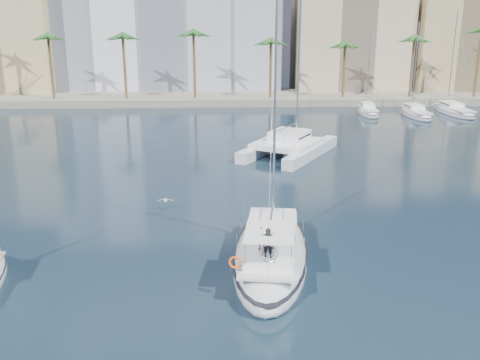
{
  "coord_description": "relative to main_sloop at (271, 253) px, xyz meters",
  "views": [
    {
      "loc": [
        -1.86,
        -31.13,
        13.34
      ],
      "look_at": [
        -0.68,
        1.5,
        3.59
      ],
      "focal_mm": 40.0,
      "sensor_mm": 36.0,
      "label": 1
    }
  ],
  "objects": [
    {
      "name": "main_sloop",
      "position": [
        0.0,
        0.0,
        0.0
      ],
      "size": [
        5.89,
        13.66,
        19.63
      ],
      "rotation": [
        0.0,
        0.0,
        -0.13
      ],
      "color": "silver",
      "rests_on": "ground"
    },
    {
      "name": "catamaran",
      "position": [
        4.19,
        25.6,
        0.58
      ],
      "size": [
        11.54,
        13.69,
        17.87
      ],
      "rotation": [
        0.0,
        0.0,
        -0.53
      ],
      "color": "silver",
      "rests_on": "ground"
    },
    {
      "name": "palm_centre",
      "position": [
        -0.92,
        60.07,
        9.71
      ],
      "size": [
        3.6,
        3.6,
        12.3
      ],
      "color": "brown",
      "rests_on": "ground"
    },
    {
      "name": "building_beige",
      "position": [
        21.08,
        73.07,
        9.43
      ],
      "size": [
        20.0,
        14.0,
        20.0
      ],
      "primitive_type": "cube",
      "color": "tan",
      "rests_on": "ground"
    },
    {
      "name": "building_tan_right",
      "position": [
        41.08,
        71.07,
        8.43
      ],
      "size": [
        18.0,
        12.0,
        18.0
      ],
      "primitive_type": "cube",
      "color": "tan",
      "rests_on": "ground"
    },
    {
      "name": "palm_right",
      "position": [
        33.08,
        60.07,
        9.71
      ],
      "size": [
        3.6,
        3.6,
        12.3
      ],
      "color": "brown",
      "rests_on": "ground"
    },
    {
      "name": "quay",
      "position": [
        -0.92,
        64.07,
        0.03
      ],
      "size": [
        120.0,
        14.0,
        1.2
      ],
      "primitive_type": "cube",
      "color": "gray",
      "rests_on": "ground"
    },
    {
      "name": "building_modern",
      "position": [
        -12.92,
        76.07,
        13.43
      ],
      "size": [
        42.0,
        16.0,
        28.0
      ],
      "primitive_type": "cube",
      "color": "white",
      "rests_on": "ground"
    },
    {
      "name": "seagull",
      "position": [
        -6.89,
        9.09,
        0.19
      ],
      "size": [
        1.18,
        0.51,
        0.22
      ],
      "color": "silver",
      "rests_on": "ground"
    },
    {
      "name": "moored_yacht_b",
      "position": [
        25.58,
        48.07,
        -0.57
      ],
      "size": [
        3.32,
        10.83,
        13.72
      ],
      "primitive_type": null,
      "rotation": [
        0.0,
        0.0,
        -0.02
      ],
      "color": "silver",
      "rests_on": "ground"
    },
    {
      "name": "ground",
      "position": [
        -0.92,
        3.07,
        -0.57
      ],
      "size": [
        160.0,
        160.0,
        0.0
      ],
      "primitive_type": "plane",
      "color": "black",
      "rests_on": "ground"
    },
    {
      "name": "moored_yacht_a",
      "position": [
        19.08,
        50.07,
        -0.57
      ],
      "size": [
        3.37,
        9.52,
        11.9
      ],
      "primitive_type": null,
      "rotation": [
        0.0,
        0.0,
        -0.07
      ],
      "color": "silver",
      "rests_on": "ground"
    },
    {
      "name": "moored_yacht_c",
      "position": [
        32.08,
        50.07,
        -0.57
      ],
      "size": [
        3.98,
        12.33,
        15.54
      ],
      "primitive_type": null,
      "rotation": [
        0.0,
        0.0,
        0.03
      ],
      "color": "silver",
      "rests_on": "ground"
    },
    {
      "name": "palm_left",
      "position": [
        -34.92,
        60.07,
        9.71
      ],
      "size": [
        3.6,
        3.6,
        12.3
      ],
      "color": "brown",
      "rests_on": "ground"
    }
  ]
}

